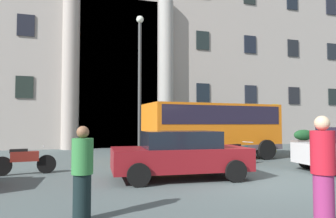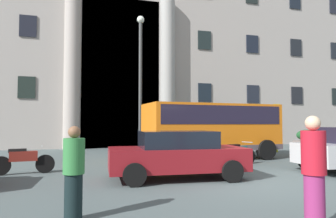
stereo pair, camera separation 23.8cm
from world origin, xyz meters
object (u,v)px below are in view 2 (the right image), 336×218
bus_stop_sign (277,122)px  parked_coupe_end (177,154)px  pedestrian_child_trailing (314,173)px  pedestrian_woman_with_bag (74,173)px  hedge_planter_entrance_left (306,139)px  orange_minibus (211,126)px  hedge_planter_far_east (219,137)px  scooter_by_planter (22,160)px  lamppost_plaza_centre (140,73)px  motorcycle_near_kerb (236,154)px  hedge_planter_east (162,139)px

bus_stop_sign → parked_coupe_end: bus_stop_sign is taller
pedestrian_child_trailing → pedestrian_woman_with_bag: bearing=175.4°
pedestrian_child_trailing → pedestrian_woman_with_bag: 3.87m
bus_stop_sign → hedge_planter_entrance_left: (4.27, 2.69, -1.11)m
orange_minibus → pedestrian_child_trailing: 9.41m
hedge_planter_entrance_left → orange_minibus: bearing=-153.3°
hedge_planter_far_east → hedge_planter_entrance_left: bearing=-3.9°
hedge_planter_entrance_left → scooter_by_planter: hedge_planter_entrance_left is taller
pedestrian_child_trailing → lamppost_plaza_centre: bearing=110.8°
hedge_planter_far_east → lamppost_plaza_centre: 6.80m
hedge_planter_far_east → lamppost_plaza_centre: bearing=-163.3°
parked_coupe_end → motorcycle_near_kerb: bearing=37.3°
motorcycle_near_kerb → bus_stop_sign: bearing=23.6°
scooter_by_planter → parked_coupe_end: bearing=-31.3°
orange_minibus → lamppost_plaza_centre: size_ratio=0.82×
pedestrian_child_trailing → orange_minibus: bearing=94.6°
pedestrian_child_trailing → lamppost_plaza_centre: lamppost_plaza_centre is taller
pedestrian_child_trailing → pedestrian_woman_with_bag: pedestrian_child_trailing is taller
parked_coupe_end → orange_minibus: bearing=58.2°
hedge_planter_east → parked_coupe_end: 9.86m
hedge_planter_east → motorcycle_near_kerb: (1.06, -7.55, -0.18)m
orange_minibus → hedge_planter_far_east: bearing=57.6°
orange_minibus → pedestrian_child_trailing: size_ratio=3.55×
orange_minibus → hedge_planter_far_east: 5.80m
bus_stop_sign → pedestrian_child_trailing: bus_stop_sign is taller
motorcycle_near_kerb → pedestrian_child_trailing: pedestrian_child_trailing is taller
lamppost_plaza_centre → hedge_planter_entrance_left: bearing=5.8°
motorcycle_near_kerb → lamppost_plaza_centre: size_ratio=0.25×
hedge_planter_entrance_left → motorcycle_near_kerb: 11.42m
hedge_planter_east → pedestrian_child_trailing: (-1.34, -14.38, 0.25)m
orange_minibus → hedge_planter_far_east: orange_minibus is taller
bus_stop_sign → lamppost_plaza_centre: lamppost_plaza_centre is taller
pedestrian_woman_with_bag → scooter_by_planter: bearing=59.1°
hedge_planter_east → scooter_by_planter: hedge_planter_east is taller
bus_stop_sign → scooter_by_planter: bus_stop_sign is taller
lamppost_plaza_centre → parked_coupe_end: bearing=-92.4°
parked_coupe_end → motorcycle_near_kerb: 3.75m
pedestrian_woman_with_bag → hedge_planter_east: bearing=20.2°
hedge_planter_entrance_left → pedestrian_woman_with_bag: bearing=-141.1°
lamppost_plaza_centre → motorcycle_near_kerb: bearing=-63.9°
hedge_planter_east → pedestrian_woman_with_bag: bearing=-110.8°
bus_stop_sign → lamppost_plaza_centre: (-7.62, 1.48, 2.75)m
motorcycle_near_kerb → pedestrian_child_trailing: (-2.40, -6.83, 0.43)m
parked_coupe_end → lamppost_plaza_centre: lamppost_plaza_centre is taller
motorcycle_near_kerb → scooter_by_planter: (-7.67, 0.01, -0.00)m
parked_coupe_end → scooter_by_planter: (-4.57, 2.11, -0.27)m
bus_stop_sign → hedge_planter_entrance_left: size_ratio=1.71×
orange_minibus → pedestrian_woman_with_bag: (-5.89, -7.54, -0.72)m
orange_minibus → hedge_planter_entrance_left: (9.17, 4.61, -0.94)m
hedge_planter_entrance_left → lamppost_plaza_centre: size_ratio=0.21×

